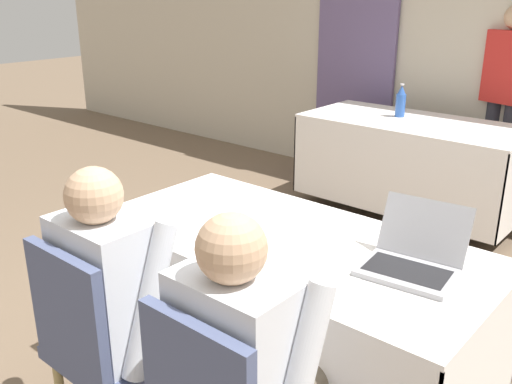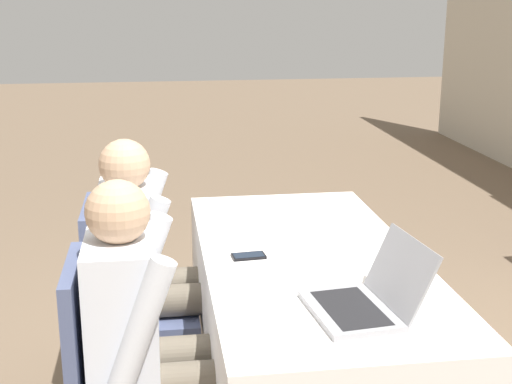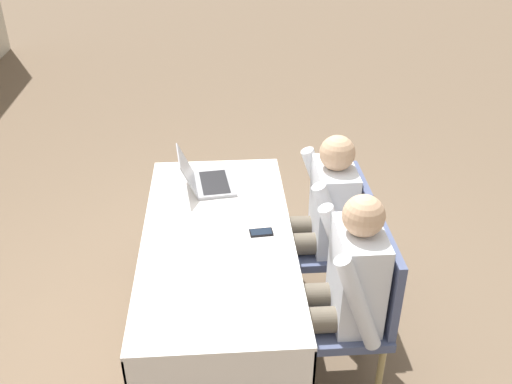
{
  "view_description": "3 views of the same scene",
  "coord_description": "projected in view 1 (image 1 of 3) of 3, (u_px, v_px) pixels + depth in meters",
  "views": [
    {
      "loc": [
        1.27,
        -1.69,
        1.72
      ],
      "look_at": [
        0.0,
        -0.2,
        1.01
      ],
      "focal_mm": 40.0,
      "sensor_mm": 36.0,
      "label": 1
    },
    {
      "loc": [
        2.43,
        -0.55,
        1.69
      ],
      "look_at": [
        0.0,
        -0.2,
        1.01
      ],
      "focal_mm": 50.0,
      "sensor_mm": 36.0,
      "label": 2
    },
    {
      "loc": [
        -2.45,
        -0.03,
        2.48
      ],
      "look_at": [
        0.0,
        -0.2,
        1.01
      ],
      "focal_mm": 40.0,
      "sensor_mm": 36.0,
      "label": 3
    }
  ],
  "objects": [
    {
      "name": "person_checkered_shirt",
      "position": [
        122.0,
        292.0,
        2.11
      ],
      "size": [
        0.5,
        0.52,
        1.15
      ],
      "rotation": [
        0.0,
        0.0,
        3.14
      ],
      "color": "#665B4C",
      "rests_on": "ground_plane"
    },
    {
      "name": "person_red_shirt",
      "position": [
        506.0,
        94.0,
        4.48
      ],
      "size": [
        0.38,
        0.29,
        1.59
      ],
      "rotation": [
        0.0,
        0.0,
        -0.29
      ],
      "color": "#33333D",
      "rests_on": "ground_plane"
    },
    {
      "name": "laptop",
      "position": [
        412.0,
        259.0,
        2.03
      ],
      "size": [
        0.36,
        0.36,
        0.22
      ],
      "rotation": [
        0.0,
        0.0,
        0.11
      ],
      "color": "#99999E",
      "rests_on": "conference_table_near"
    },
    {
      "name": "water_bottle",
      "position": [
        401.0,
        102.0,
        4.39
      ],
      "size": [
        0.08,
        0.08,
        0.26
      ],
      "color": "#2D5BB7",
      "rests_on": "conference_table_far"
    },
    {
      "name": "cell_phone",
      "position": [
        250.0,
        254.0,
        2.15
      ],
      "size": [
        0.08,
        0.13,
        0.01
      ],
      "rotation": [
        0.0,
        0.0,
        0.09
      ],
      "color": "black",
      "rests_on": "conference_table_near"
    },
    {
      "name": "person_white_shirt",
      "position": [
        250.0,
        360.0,
        1.73
      ],
      "size": [
        0.5,
        0.52,
        1.15
      ],
      "rotation": [
        0.0,
        0.0,
        3.14
      ],
      "color": "#665B4C",
      "rests_on": "ground_plane"
    },
    {
      "name": "paper_beside_laptop",
      "position": [
        333.0,
        271.0,
        2.03
      ],
      "size": [
        0.23,
        0.31,
        0.0
      ],
      "rotation": [
        0.0,
        0.0,
        0.06
      ],
      "color": "white",
      "rests_on": "conference_table_near"
    },
    {
      "name": "chair_near_left",
      "position": [
        103.0,
        341.0,
        2.09
      ],
      "size": [
        0.44,
        0.44,
        0.89
      ],
      "rotation": [
        0.0,
        0.0,
        3.14
      ],
      "color": "tan",
      "rests_on": "ground_plane"
    },
    {
      "name": "conference_table_near",
      "position": [
        288.0,
        278.0,
        2.37
      ],
      "size": [
        1.65,
        0.79,
        0.76
      ],
      "color": "white",
      "rests_on": "ground_plane"
    },
    {
      "name": "curtain_panel",
      "position": [
        357.0,
        32.0,
        5.14
      ],
      "size": [
        0.8,
        0.04,
        2.65
      ],
      "color": "slate",
      "rests_on": "ground_plane"
    },
    {
      "name": "conference_table_far",
      "position": [
        412.0,
        145.0,
        4.35
      ],
      "size": [
        1.65,
        0.79,
        0.76
      ],
      "color": "white",
      "rests_on": "ground_plane"
    }
  ]
}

